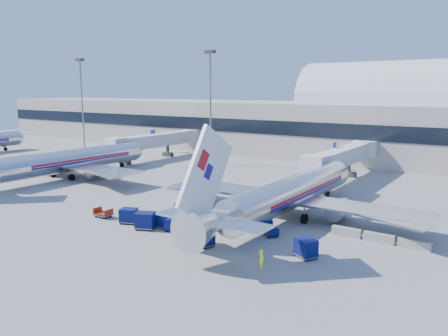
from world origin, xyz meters
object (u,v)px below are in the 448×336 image
Objects in this scene: airliner_mid at (66,161)px; mast_far_west at (82,91)px; tug_left at (182,210)px; cart_train_b at (146,220)px; airliner_main at (288,194)px; mast_west at (210,91)px; tug_right at (269,229)px; cart_open_red at (103,214)px; ramp_worker at (261,258)px; tug_lead at (173,225)px; barrier_mid at (379,238)px; jetbridge_near at (345,156)px; barrier_far at (414,244)px; cart_train_c at (129,215)px; jetbridge_mid at (161,140)px; cart_solo_near at (204,237)px; barrier_near at (346,232)px; cart_train_a at (163,220)px; cart_solo_far at (306,248)px.

airliner_mid is 39.68m from mast_far_west.
tug_left is 0.92× the size of cart_train_b.
mast_west reaches higher than airliner_main.
tug_left reaches higher than tug_right.
airliner_mid is (-42.00, 0.00, 0.00)m from airliner_main.
ramp_worker is at bearing -7.96° from cart_open_red.
cart_train_b is 15.61m from ramp_worker.
tug_lead reaches higher than cart_open_red.
barrier_mid is (53.30, -2.51, -2.48)m from airliner_mid.
jetbridge_near reaches higher than barrier_mid.
barrier_far is (56.60, -2.51, -2.48)m from airliner_mid.
jetbridge_near is 1.22× the size of mast_far_west.
cart_train_c is 1.51× the size of ramp_worker.
barrier_mid is at bearing -1.56° from tug_lead.
jetbridge_mid reaches higher than cart_open_red.
cart_train_c is 1.04× the size of cart_solo_near.
mast_far_west is 87.17m from barrier_mid.
barrier_near is 27.82m from cart_open_red.
cart_train_a reaches higher than cart_open_red.
cart_solo_far is (48.98, -10.34, -2.01)m from airliner_mid.
cart_train_a is at bearing -31.21° from mast_far_west.
cart_train_c is (-25.13, -9.68, 0.46)m from barrier_mid.
jetbridge_near reaches higher than tug_lead.
jetbridge_mid is at bearing 180.00° from jetbridge_near.
cart_open_red is (-32.64, -9.77, -0.06)m from barrier_far.
airliner_main is 8.74m from barrier_near.
cart_train_a reaches higher than barrier_near.
cart_train_c reaches higher than barrier_mid.
tug_left is at bearing 159.42° from cart_solo_near.
barrier_far is 1.26× the size of tug_left.
mast_far_west is 7.53× the size of barrier_mid.
tug_right is at bearing 13.68° from cart_open_red.
cart_solo_far is (76.98, -35.83, -13.88)m from mast_far_west.
tug_right is 1.61× the size of ramp_worker.
cart_solo_far is at bearing -11.92° from airliner_mid.
tug_left is 1.01× the size of cart_train_c.
jetbridge_near is 9.17× the size of barrier_near.
cart_open_red is (-15.64, -38.58, -3.54)m from jetbridge_near.
cart_solo_far reaches higher than cart_solo_near.
cart_solo_far is at bearing 0.21° from tug_right.
cart_train_c is at bearing 147.70° from cart_train_b.
cart_train_b is at bearing -102.07° from jetbridge_near.
cart_solo_near is (42.06, -39.48, -3.03)m from jetbridge_mid.
barrier_near is (50.00, -2.51, -2.48)m from airliner_mid.
cart_train_c is 20.88m from cart_solo_far.
barrier_mid is 1.69× the size of cart_train_a.
airliner_main is at bearing -20.01° from mast_far_west.
cart_solo_far is (6.98, -10.34, -2.01)m from airliner_main.
cart_train_a is (1.35, -4.82, 0.08)m from tug_left.
airliner_mid is at bearing 179.75° from cart_solo_near.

